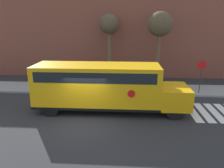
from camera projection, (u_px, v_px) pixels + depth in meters
ground_plane at (84, 123)px, 12.71m from camera, size 60.00×60.00×0.00m
sidewalk_strip at (98, 89)px, 18.93m from camera, size 44.00×3.00×0.15m
building_backdrop at (105, 37)px, 24.08m from camera, size 32.00×4.00×8.06m
crosswalk_stripes at (220, 113)px, 14.09m from camera, size 4.00×3.20×0.01m
school_bus at (103, 85)px, 14.00m from camera, size 9.76×2.57×3.05m
stop_sign at (201, 73)px, 17.07m from camera, size 0.71×0.10×2.76m
tree_near_sidewalk at (160, 25)px, 19.18m from camera, size 2.20×2.20×6.55m
tree_far_sidewalk at (109, 27)px, 20.53m from camera, size 1.87×1.87×6.39m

